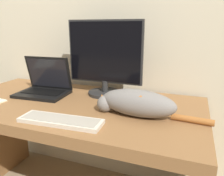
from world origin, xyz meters
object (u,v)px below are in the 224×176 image
(external_keyboard, at_px, (61,121))
(laptop, at_px, (44,87))
(monitor, at_px, (105,59))
(cat, at_px, (136,102))

(external_keyboard, bearing_deg, laptop, 131.79)
(monitor, bearing_deg, cat, -44.23)
(external_keyboard, bearing_deg, cat, 30.54)
(laptop, xyz_separation_m, external_keyboard, (0.37, -0.36, -0.04))
(monitor, distance_m, laptop, 0.46)
(monitor, xyz_separation_m, cat, (0.30, -0.29, -0.17))
(cat, bearing_deg, external_keyboard, -141.34)
(monitor, height_order, cat, monitor)
(external_keyboard, height_order, cat, cat)
(monitor, xyz_separation_m, external_keyboard, (-0.03, -0.51, -0.24))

